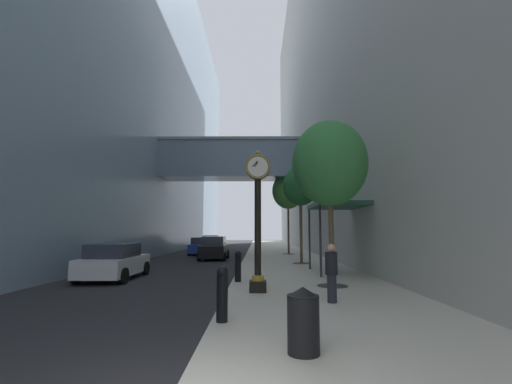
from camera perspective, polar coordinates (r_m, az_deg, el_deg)
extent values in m
plane|color=#262628|center=(30.86, -1.63, -10.38)|extent=(110.00, 110.00, 0.00)
cube|color=beige|center=(33.89, 3.75, -9.91)|extent=(6.07, 80.00, 0.14)
cube|color=#849EB2|center=(39.17, -19.99, 16.36)|extent=(9.00, 80.00, 34.10)
cube|color=slate|center=(30.97, -2.94, 5.05)|extent=(14.17, 3.20, 3.14)
cube|color=gray|center=(31.35, -2.92, 8.08)|extent=(14.17, 3.40, 0.24)
cube|color=#B7B2A8|center=(39.55, 15.28, 21.21)|extent=(9.00, 80.00, 40.67)
cube|color=black|center=(11.69, 0.31, -15.22)|extent=(0.55, 0.55, 0.35)
cylinder|color=gold|center=(11.65, 0.31, -13.93)|extent=(0.38, 0.38, 0.18)
cylinder|color=black|center=(11.55, 0.30, -5.71)|extent=(0.22, 0.22, 3.15)
cylinder|color=black|center=(11.75, 0.29, 4.07)|extent=(0.84, 0.28, 0.84)
torus|color=gold|center=(11.60, 0.29, 4.21)|extent=(0.82, 0.05, 0.82)
cylinder|color=silver|center=(11.60, 0.29, 4.20)|extent=(0.69, 0.01, 0.69)
cylinder|color=silver|center=(11.90, 0.29, 3.93)|extent=(0.69, 0.01, 0.69)
sphere|color=gold|center=(11.85, 0.29, 6.41)|extent=(0.16, 0.16, 0.16)
cube|color=black|center=(11.61, 0.04, 4.54)|extent=(0.12, 0.01, 0.15)
cube|color=black|center=(11.61, -0.15, 4.67)|extent=(0.20, 0.01, 0.21)
cylinder|color=black|center=(7.94, -5.59, -17.01)|extent=(0.25, 0.25, 0.99)
sphere|color=black|center=(7.86, -5.54, -12.98)|extent=(0.26, 0.26, 0.26)
cylinder|color=black|center=(13.93, -2.98, -12.48)|extent=(0.25, 0.25, 0.99)
sphere|color=black|center=(13.88, -2.96, -10.17)|extent=(0.26, 0.26, 0.26)
cylinder|color=#333335|center=(13.17, 12.46, -14.81)|extent=(1.10, 1.10, 0.02)
cylinder|color=brown|center=(13.03, 12.27, -7.35)|extent=(0.18, 0.18, 3.44)
ellipsoid|color=#387F3D|center=(13.28, 11.99, 4.66)|extent=(2.78, 2.78, 3.20)
cylinder|color=#333335|center=(21.91, 7.48, -11.52)|extent=(1.10, 1.10, 0.02)
cylinder|color=brown|center=(21.83, 7.41, -6.32)|extent=(0.18, 0.18, 3.99)
ellipsoid|color=#23602D|center=(22.01, 7.30, 1.04)|extent=(2.19, 2.19, 2.52)
cylinder|color=#333335|center=(30.75, 5.39, -10.09)|extent=(1.10, 1.10, 0.02)
cylinder|color=brown|center=(30.69, 5.35, -5.92)|extent=(0.18, 0.18, 4.49)
ellipsoid|color=#428438|center=(30.90, 5.28, 0.20)|extent=(2.80, 2.80, 3.22)
cylinder|color=black|center=(6.03, 7.78, -20.72)|extent=(0.52, 0.52, 0.92)
cone|color=black|center=(5.92, 7.70, -15.93)|extent=(0.53, 0.53, 0.16)
cylinder|color=#23232D|center=(10.16, 12.36, -15.24)|extent=(0.30, 0.30, 0.76)
cylinder|color=black|center=(10.08, 12.27, -11.39)|extent=(0.40, 0.40, 0.61)
sphere|color=tan|center=(10.05, 12.21, -8.99)|extent=(0.23, 0.23, 0.23)
cube|color=brown|center=(10.33, 12.28, -13.18)|extent=(0.22, 0.15, 0.24)
cube|color=#235138|center=(17.27, 13.15, -2.17)|extent=(2.40, 3.60, 0.20)
cylinder|color=#333338|center=(15.43, 10.54, -7.68)|extent=(0.10, 0.10, 3.20)
cylinder|color=#333338|center=(18.59, 8.78, -7.50)|extent=(0.10, 0.10, 3.20)
cube|color=silver|center=(16.88, -22.19, -11.11)|extent=(1.95, 4.30, 0.75)
cube|color=#282D38|center=(16.63, -22.36, -8.89)|extent=(1.69, 2.42, 0.61)
cylinder|color=black|center=(18.59, -23.31, -11.44)|extent=(0.23, 0.64, 0.64)
cylinder|color=black|center=(17.97, -17.67, -11.85)|extent=(0.23, 0.64, 0.64)
cylinder|color=black|center=(15.95, -27.37, -12.15)|extent=(0.23, 0.64, 0.64)
cylinder|color=black|center=(15.23, -20.91, -12.75)|extent=(0.23, 0.64, 0.64)
cube|color=black|center=(26.54, -6.91, -9.59)|extent=(1.84, 4.08, 0.84)
cube|color=#282D38|center=(26.30, -6.94, -7.99)|extent=(1.61, 2.29, 0.69)
cylinder|color=black|center=(28.04, -8.44, -10.05)|extent=(0.23, 0.64, 0.64)
cylinder|color=black|center=(27.84, -4.71, -10.12)|extent=(0.23, 0.64, 0.64)
cylinder|color=black|center=(25.31, -9.35, -10.42)|extent=(0.23, 0.64, 0.64)
cylinder|color=black|center=(25.09, -5.21, -10.52)|extent=(0.23, 0.64, 0.64)
cube|color=#B7BABF|center=(40.01, -7.37, -8.55)|extent=(1.92, 4.60, 0.80)
cube|color=#282D38|center=(39.77, -7.39, -7.54)|extent=(1.64, 2.60, 0.66)
cylinder|color=black|center=(41.65, -8.39, -8.87)|extent=(0.24, 0.65, 0.64)
cylinder|color=black|center=(41.49, -5.94, -8.91)|extent=(0.24, 0.65, 0.64)
cylinder|color=black|center=(38.59, -8.92, -9.06)|extent=(0.24, 0.65, 0.64)
cylinder|color=black|center=(38.41, -6.28, -9.11)|extent=(0.24, 0.65, 0.64)
cube|color=navy|center=(32.44, -8.74, -9.07)|extent=(1.91, 4.70, 0.75)
cube|color=#282D38|center=(32.19, -8.80, -7.92)|extent=(1.64, 2.65, 0.61)
cylinder|color=black|center=(34.17, -9.74, -9.38)|extent=(0.24, 0.65, 0.64)
cylinder|color=black|center=(33.86, -6.75, -9.45)|extent=(0.24, 0.65, 0.64)
cylinder|color=black|center=(31.09, -10.93, -9.65)|extent=(0.24, 0.65, 0.64)
cylinder|color=black|center=(30.74, -7.65, -9.75)|extent=(0.24, 0.65, 0.64)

